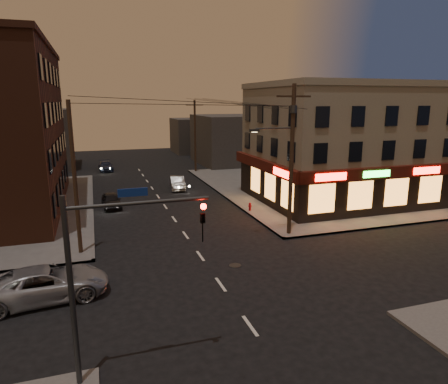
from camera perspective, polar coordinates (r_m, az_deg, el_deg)
name	(u,v)px	position (r m, az deg, el deg)	size (l,w,h in m)	color
ground	(221,285)	(20.72, -0.48, -13.08)	(120.00, 120.00, 0.00)	black
sidewalk_ne	(325,186)	(44.62, 14.28, 0.87)	(24.00, 28.00, 0.15)	#514F4C
pizza_building	(342,143)	(38.10, 16.55, 6.76)	(15.85, 12.85, 10.50)	gray
bg_building_ne_a	(233,139)	(59.37, 1.24, 7.53)	(10.00, 12.00, 7.00)	#3F3D3A
bg_building_nw	(36,139)	(60.41, -25.29, 6.87)	(9.00, 10.00, 8.00)	#3F3D3A
bg_building_ne_b	(196,135)	(72.20, -4.01, 8.06)	(8.00, 8.00, 6.00)	#3F3D3A
utility_pole_main	(290,152)	(26.79, 9.44, 5.62)	(4.20, 0.44, 10.00)	#382619
utility_pole_far	(195,136)	(51.47, -4.15, 7.95)	(0.26, 0.26, 9.00)	#382619
utility_pole_west	(75,179)	(24.67, -20.55, 1.74)	(0.24, 0.24, 9.00)	#382619
traffic_signal	(105,263)	(13.11, -16.69, -9.74)	(4.49, 0.32, 6.47)	#333538
suv_cross	(46,284)	(20.76, -24.13, -11.85)	(2.60, 5.64, 1.57)	gray
sedan_near	(111,200)	(35.97, -15.80, -1.16)	(1.50, 3.74, 1.27)	black
sedan_mid	(177,183)	(42.12, -6.67, 1.31)	(1.42, 4.07, 1.34)	#65625E
sedan_far	(106,166)	(55.19, -16.54, 3.56)	(1.72, 4.24, 1.23)	#1A2135
fire_hydrant	(250,206)	(33.24, 3.73, -2.03)	(0.31, 0.31, 0.69)	maroon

